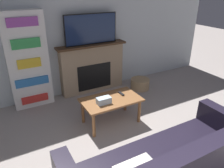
{
  "coord_description": "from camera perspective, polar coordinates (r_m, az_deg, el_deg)",
  "views": [
    {
      "loc": [
        -1.42,
        -0.41,
        2.11
      ],
      "look_at": [
        0.09,
        2.35,
        0.66
      ],
      "focal_mm": 35.0,
      "sensor_mm": 36.0,
      "label": 1
    }
  ],
  "objects": [
    {
      "name": "wall_back",
      "position": [
        4.41,
        -9.79,
        14.44
      ],
      "size": [
        6.64,
        0.06,
        2.7
      ],
      "color": "silver",
      "rests_on": "ground_plane"
    },
    {
      "name": "tv",
      "position": [
        4.37,
        -5.47,
        14.09
      ],
      "size": [
        1.08,
        0.03,
        0.59
      ],
      "color": "black",
      "rests_on": "fireplace"
    },
    {
      "name": "fireplace",
      "position": [
        4.6,
        -5.17,
        4.28
      ],
      "size": [
        1.44,
        0.28,
        1.02
      ],
      "color": "tan",
      "rests_on": "ground_plane"
    },
    {
      "name": "tissue_box",
      "position": [
        3.35,
        -2.15,
        -4.33
      ],
      "size": [
        0.22,
        0.12,
        0.1
      ],
      "color": "silver",
      "rests_on": "coffee_table"
    },
    {
      "name": "bookshelf",
      "position": [
        4.16,
        -21.12,
        5.63
      ],
      "size": [
        0.7,
        0.29,
        1.73
      ],
      "color": "white",
      "rests_on": "ground_plane"
    },
    {
      "name": "coffee_table",
      "position": [
        3.52,
        -0.25,
        -4.8
      ],
      "size": [
        0.94,
        0.55,
        0.44
      ],
      "color": "brown",
      "rests_on": "ground_plane"
    },
    {
      "name": "remote_control",
      "position": [
        3.64,
        2.41,
        -2.52
      ],
      "size": [
        0.04,
        0.15,
        0.02
      ],
      "color": "black",
      "rests_on": "coffee_table"
    },
    {
      "name": "storage_basket",
      "position": [
        4.83,
        7.33,
        0.06
      ],
      "size": [
        0.4,
        0.4,
        0.22
      ],
      "color": "tan",
      "rests_on": "ground_plane"
    }
  ]
}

